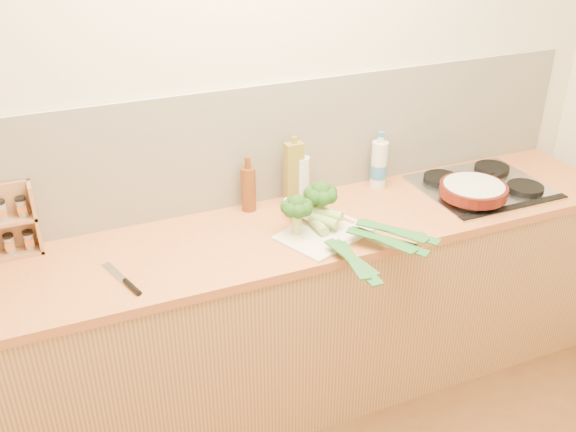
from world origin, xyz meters
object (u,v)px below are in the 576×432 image
at_px(gas_hob, 483,186).
at_px(chopping_board, 324,234).
at_px(chefs_knife, 128,283).
at_px(skillet, 474,189).
at_px(spice_rack, 5,226).

height_order(gas_hob, chopping_board, gas_hob).
bearing_deg(gas_hob, chefs_knife, -174.94).
distance_m(chefs_knife, skillet, 1.57).
xyz_separation_m(skillet, spice_rack, (-1.95, 0.34, 0.06)).
bearing_deg(skillet, chefs_knife, 160.02).
bearing_deg(chopping_board, chefs_knife, 160.52).
relative_size(gas_hob, skillet, 1.36).
bearing_deg(spice_rack, gas_hob, -6.78).
bearing_deg(chefs_knife, spice_rack, 116.69).
bearing_deg(gas_hob, spice_rack, 173.22).
height_order(chefs_knife, skillet, skillet).
bearing_deg(chopping_board, spice_rack, 140.85).
distance_m(gas_hob, skillet, 0.17).
relative_size(chopping_board, spice_rack, 1.24).
distance_m(gas_hob, chefs_knife, 1.71).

